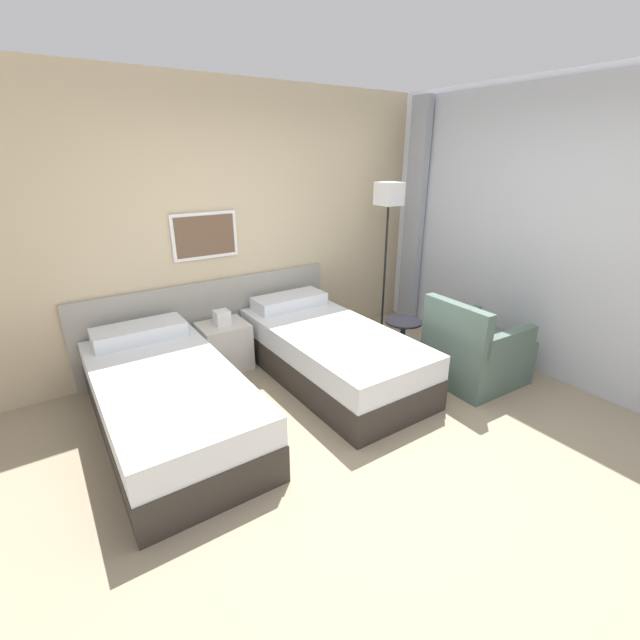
{
  "coord_description": "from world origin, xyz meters",
  "views": [
    {
      "loc": [
        -1.78,
        -1.91,
        2.03
      ],
      "look_at": [
        0.21,
        1.03,
        0.65
      ],
      "focal_mm": 24.0,
      "sensor_mm": 36.0,
      "label": 1
    }
  ],
  "objects_px": {
    "bed_near_door": "(168,400)",
    "side_table": "(403,335)",
    "bed_near_window": "(330,352)",
    "nightstand": "(224,345)",
    "armchair": "(474,354)",
    "floor_lamp": "(388,208)"
  },
  "relations": [
    {
      "from": "nightstand",
      "to": "side_table",
      "type": "xyz_separation_m",
      "value": [
        1.49,
        -0.98,
        0.1
      ]
    },
    {
      "from": "nightstand",
      "to": "floor_lamp",
      "type": "xyz_separation_m",
      "value": [
        1.92,
        -0.21,
        1.23
      ]
    },
    {
      "from": "bed_near_door",
      "to": "side_table",
      "type": "distance_m",
      "value": 2.27
    },
    {
      "from": "bed_near_door",
      "to": "bed_near_window",
      "type": "height_order",
      "value": "same"
    },
    {
      "from": "bed_near_window",
      "to": "nightstand",
      "type": "distance_m",
      "value": 1.07
    },
    {
      "from": "bed_near_door",
      "to": "armchair",
      "type": "relative_size",
      "value": 2.42
    },
    {
      "from": "armchair",
      "to": "bed_near_door",
      "type": "bearing_deg",
      "value": 75.08
    },
    {
      "from": "bed_near_window",
      "to": "nightstand",
      "type": "xyz_separation_m",
      "value": [
        -0.76,
        0.75,
        -0.02
      ]
    },
    {
      "from": "armchair",
      "to": "bed_near_window",
      "type": "bearing_deg",
      "value": 55.59
    },
    {
      "from": "bed_near_window",
      "to": "nightstand",
      "type": "bearing_deg",
      "value": 135.52
    },
    {
      "from": "side_table",
      "to": "nightstand",
      "type": "bearing_deg",
      "value": 146.67
    },
    {
      "from": "nightstand",
      "to": "armchair",
      "type": "xyz_separation_m",
      "value": [
        1.86,
        -1.57,
        0.03
      ]
    },
    {
      "from": "floor_lamp",
      "to": "side_table",
      "type": "xyz_separation_m",
      "value": [
        -0.43,
        -0.77,
        -1.14
      ]
    },
    {
      "from": "bed_near_window",
      "to": "armchair",
      "type": "bearing_deg",
      "value": -36.84
    },
    {
      "from": "floor_lamp",
      "to": "side_table",
      "type": "height_order",
      "value": "floor_lamp"
    },
    {
      "from": "bed_near_door",
      "to": "nightstand",
      "type": "xyz_separation_m",
      "value": [
        0.76,
        0.75,
        -0.02
      ]
    },
    {
      "from": "bed_near_door",
      "to": "side_table",
      "type": "height_order",
      "value": "bed_near_door"
    },
    {
      "from": "bed_near_door",
      "to": "side_table",
      "type": "relative_size",
      "value": 4.0
    },
    {
      "from": "nightstand",
      "to": "armchair",
      "type": "distance_m",
      "value": 2.43
    },
    {
      "from": "side_table",
      "to": "floor_lamp",
      "type": "bearing_deg",
      "value": 61.09
    },
    {
      "from": "nightstand",
      "to": "bed_near_door",
      "type": "bearing_deg",
      "value": -135.52
    },
    {
      "from": "side_table",
      "to": "armchair",
      "type": "relative_size",
      "value": 0.6
    }
  ]
}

